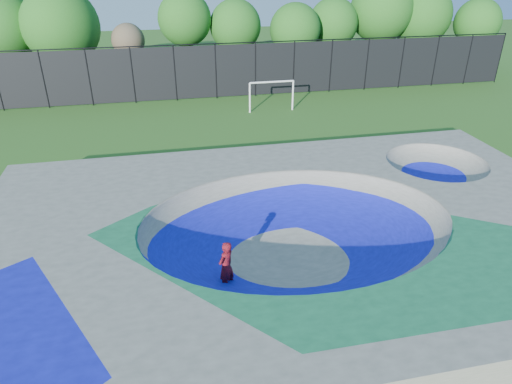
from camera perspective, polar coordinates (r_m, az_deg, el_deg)
ground at (r=16.66m, az=4.96°, el=-7.74°), size 120.00×120.00×0.00m
skate_deck at (r=16.24m, az=5.07°, el=-5.57°), size 22.00×14.00×1.50m
skater at (r=14.55m, az=-3.77°, el=-9.25°), size 0.76×0.75×1.76m
skateboard at (r=15.07m, az=-3.67°, el=-11.88°), size 0.70×0.72×0.05m
soccer_goal at (r=31.91m, az=1.97°, el=12.58°), size 3.16×0.12×2.09m
fence at (r=35.05m, az=-5.04°, el=14.91°), size 48.09×0.09×4.04m
treeline at (r=39.53m, az=-4.75°, el=20.38°), size 51.79×7.07×8.17m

